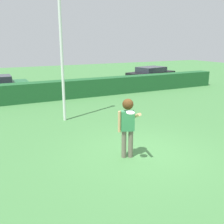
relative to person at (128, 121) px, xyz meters
The scene contains 6 objects.
ground_plane 1.24m from the person, ahead, with size 60.00×60.00×0.00m, color #447E42.
person is the anchor object (origin of this frame).
frisbee 0.61m from the person, 111.89° to the right, with size 0.23×0.23×0.05m.
lamppost 5.26m from the person, 96.74° to the left, with size 0.24×0.24×6.85m.
hedge_row 8.91m from the person, 86.48° to the left, with size 22.97×0.90×1.07m, color #1F582B.
parked_car_black 15.05m from the person, 52.63° to the left, with size 4.47×2.56×1.25m.
Camera 1 is at (-4.21, -6.30, 3.36)m, focal length 42.50 mm.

